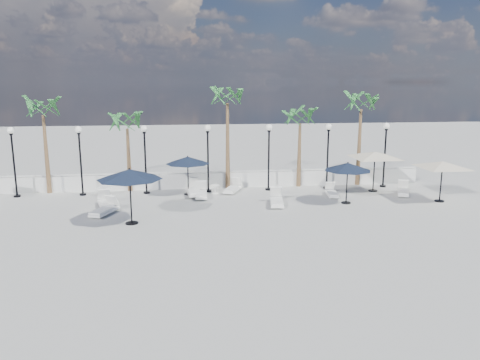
{
  "coord_description": "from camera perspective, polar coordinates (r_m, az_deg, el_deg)",
  "views": [
    {
      "loc": [
        -1.35,
        -19.72,
        6.18
      ],
      "look_at": [
        1.34,
        2.42,
        1.5
      ],
      "focal_mm": 35.0,
      "sensor_mm": 36.0,
      "label": 1
    }
  ],
  "objects": [
    {
      "name": "lounger_2",
      "position": [
        25.63,
        -4.76,
        -1.59
      ],
      "size": [
        0.68,
        1.94,
        0.72
      ],
      "rotation": [
        0.0,
        0.0,
        -0.03
      ],
      "color": "white",
      "rests_on": "ground"
    },
    {
      "name": "palm_2",
      "position": [
        27.16,
        -1.55,
        9.6
      ],
      "size": [
        2.6,
        2.6,
        6.1
      ],
      "color": "brown",
      "rests_on": "ground"
    },
    {
      "name": "parasol_cream_sq_b",
      "position": [
        26.46,
        23.5,
        2.07
      ],
      "size": [
        4.61,
        4.61,
        2.31
      ],
      "color": "black",
      "rests_on": "ground"
    },
    {
      "name": "lamppost_2",
      "position": [
        26.56,
        -11.52,
        3.63
      ],
      "size": [
        0.36,
        0.36,
        3.84
      ],
      "color": "black",
      "rests_on": "ground"
    },
    {
      "name": "lamppost_5",
      "position": [
        27.76,
        10.68,
        4.01
      ],
      "size": [
        0.36,
        0.36,
        3.84
      ],
      "color": "black",
      "rests_on": "ground"
    },
    {
      "name": "lounger_5",
      "position": [
        23.98,
        4.48,
        -2.5
      ],
      "size": [
        0.93,
        2.05,
        0.74
      ],
      "rotation": [
        0.0,
        0.0,
        -0.15
      ],
      "color": "white",
      "rests_on": "ground"
    },
    {
      "name": "lounger_4",
      "position": [
        26.2,
        -5.7,
        -1.26
      ],
      "size": [
        0.87,
        2.15,
        0.78
      ],
      "rotation": [
        0.0,
        0.0,
        0.09
      ],
      "color": "white",
      "rests_on": "ground"
    },
    {
      "name": "lamppost_6",
      "position": [
        29.01,
        17.3,
        4.01
      ],
      "size": [
        0.36,
        0.36,
        3.84
      ],
      "color": "black",
      "rests_on": "ground"
    },
    {
      "name": "lounger_7",
      "position": [
        27.61,
        19.27,
        -1.28
      ],
      "size": [
        1.26,
        1.87,
        0.67
      ],
      "rotation": [
        0.0,
        0.0,
        -0.42
      ],
      "color": "white",
      "rests_on": "ground"
    },
    {
      "name": "side_table_0",
      "position": [
        26.99,
        -16.68,
        -1.32
      ],
      "size": [
        0.45,
        0.45,
        0.44
      ],
      "color": "white",
      "rests_on": "ground"
    },
    {
      "name": "parasol_navy_right",
      "position": [
        24.56,
        13.0,
        1.56
      ],
      "size": [
        2.44,
        2.44,
        2.18
      ],
      "color": "black",
      "rests_on": "ground"
    },
    {
      "name": "lounger_6",
      "position": [
        26.29,
        11.12,
        -1.5
      ],
      "size": [
        0.76,
        1.71,
        0.62
      ],
      "rotation": [
        0.0,
        0.0,
        -0.14
      ],
      "color": "white",
      "rests_on": "ground"
    },
    {
      "name": "side_table_1",
      "position": [
        26.91,
        -15.82,
        -1.2
      ],
      "size": [
        0.53,
        0.53,
        0.51
      ],
      "color": "white",
      "rests_on": "ground"
    },
    {
      "name": "side_table_2",
      "position": [
        26.45,
        -3.06,
        -1.02
      ],
      "size": [
        0.51,
        0.51,
        0.49
      ],
      "color": "white",
      "rests_on": "ground"
    },
    {
      "name": "palm_1",
      "position": [
        27.31,
        -13.6,
        6.43
      ],
      "size": [
        2.6,
        2.6,
        4.7
      ],
      "color": "brown",
      "rests_on": "ground"
    },
    {
      "name": "parasol_navy_left",
      "position": [
        20.92,
        -13.32,
        0.65
      ],
      "size": [
        2.87,
        2.87,
        2.53
      ],
      "color": "black",
      "rests_on": "ground"
    },
    {
      "name": "parasol_cream_sq_a",
      "position": [
        27.7,
        16.15,
        3.3
      ],
      "size": [
        5.03,
        5.03,
        2.47
      ],
      "color": "black",
      "rests_on": "ground"
    },
    {
      "name": "lamppost_0",
      "position": [
        28.01,
        -25.96,
        3.09
      ],
      "size": [
        0.36,
        0.36,
        3.84
      ],
      "color": "black",
      "rests_on": "ground"
    },
    {
      "name": "parasol_navy_mid",
      "position": [
        26.01,
        -6.4,
        2.39
      ],
      "size": [
        2.46,
        2.46,
        2.21
      ],
      "color": "black",
      "rests_on": "ground"
    },
    {
      "name": "palm_3",
      "position": [
        27.96,
        7.34,
        7.18
      ],
      "size": [
        2.6,
        2.6,
        4.9
      ],
      "color": "brown",
      "rests_on": "ground"
    },
    {
      "name": "lounger_1",
      "position": [
        23.17,
        -16.19,
        -3.49
      ],
      "size": [
        1.27,
        1.97,
        0.71
      ],
      "rotation": [
        0.0,
        0.0,
        -0.39
      ],
      "color": "white",
      "rests_on": "ground"
    },
    {
      "name": "lounger_0",
      "position": [
        24.39,
        -16.05,
        -2.7
      ],
      "size": [
        1.15,
        2.07,
        0.74
      ],
      "rotation": [
        0.0,
        0.0,
        0.28
      ],
      "color": "white",
      "rests_on": "ground"
    },
    {
      "name": "lamppost_4",
      "position": [
        26.92,
        3.53,
        3.95
      ],
      "size": [
        0.36,
        0.36,
        3.84
      ],
      "color": "black",
      "rests_on": "ground"
    },
    {
      "name": "lamppost_3",
      "position": [
        26.51,
        -3.94,
        3.83
      ],
      "size": [
        0.36,
        0.36,
        3.84
      ],
      "color": "black",
      "rests_on": "ground"
    },
    {
      "name": "palm_4",
      "position": [
        29.04,
        14.56,
        8.61
      ],
      "size": [
        2.6,
        2.6,
        5.7
      ],
      "color": "brown",
      "rests_on": "ground"
    },
    {
      "name": "palm_0",
      "position": [
        28.13,
        -22.9,
        7.57
      ],
      "size": [
        2.6,
        2.6,
        5.5
      ],
      "color": "brown",
      "rests_on": "ground"
    },
    {
      "name": "balustrade",
      "position": [
        27.84,
        -3.99,
        -0.02
      ],
      "size": [
        26.0,
        0.3,
        1.01
      ],
      "color": "silver",
      "rests_on": "ground"
    },
    {
      "name": "lounger_3",
      "position": [
        26.75,
        -0.87,
        -1.0
      ],
      "size": [
        1.26,
        1.9,
        0.68
      ],
      "rotation": [
        0.0,
        0.0,
        -0.41
      ],
      "color": "white",
      "rests_on": "ground"
    },
    {
      "name": "lamppost_1",
      "position": [
        27.07,
        -18.93,
        3.38
      ],
      "size": [
        0.36,
        0.36,
        3.84
      ],
      "color": "black",
      "rests_on": "ground"
    },
    {
      "name": "ground",
      "position": [
        20.71,
        -2.88,
        -5.53
      ],
      "size": [
        100.0,
        100.0,
        0.0
      ],
      "primitive_type": "plane",
      "color": "#B0B0AA",
      "rests_on": "ground"
    }
  ]
}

